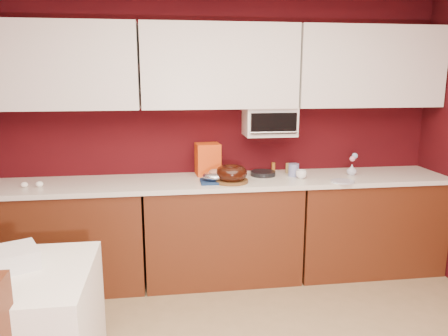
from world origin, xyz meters
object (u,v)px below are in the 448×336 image
coffee_mug (301,173)px  toaster_oven (269,121)px  flower_vase (352,169)px  bundt_cake (231,173)px  blue_jar (294,170)px  newspaper_stack (7,259)px  foil_ham_nest (215,176)px  pandoro_box (208,159)px

coffee_mug → toaster_oven: bearing=136.2°
toaster_oven → flower_vase: 0.86m
bundt_cake → blue_jar: size_ratio=2.33×
coffee_mug → newspaper_stack: bearing=-149.1°
toaster_oven → blue_jar: 0.48m
blue_jar → flower_vase: blue_jar is taller
flower_vase → newspaper_stack: size_ratio=0.35×
coffee_mug → newspaper_stack: 2.37m
toaster_oven → bundt_cake: (-0.39, -0.29, -0.39)m
foil_ham_nest → coffee_mug: size_ratio=2.36×
toaster_oven → bundt_cake: bearing=-142.7°
foil_ham_nest → pandoro_box: bearing=95.8°
bundt_cake → foil_ham_nest: (-0.14, 0.02, -0.03)m
foil_ham_nest → blue_jar: blue_jar is taller
coffee_mug → bundt_cake: bearing=-174.0°
foil_ham_nest → newspaper_stack: bearing=-137.3°
foil_ham_nest → flower_vase: 1.26m
coffee_mug → blue_jar: size_ratio=0.80×
pandoro_box → coffee_mug: pandoro_box is taller
foil_ham_nest → flower_vase: size_ratio=1.98×
pandoro_box → newspaper_stack: (-1.24, -1.47, -0.24)m
coffee_mug → newspaper_stack: size_ratio=0.30×
pandoro_box → flower_vase: bearing=-13.6°
flower_vase → newspaper_stack: bearing=-153.0°
foil_ham_nest → pandoro_box: 0.31m
blue_jar → newspaper_stack: (-1.99, -1.31, -0.15)m
bundt_cake → pandoro_box: 0.37m
bundt_cake → pandoro_box: pandoro_box is taller
pandoro_box → blue_jar: pandoro_box is taller
flower_vase → blue_jar: bearing=176.9°
foil_ham_nest → newspaper_stack: (-1.27, -1.17, -0.15)m
toaster_oven → newspaper_stack: toaster_oven is taller
blue_jar → newspaper_stack: blue_jar is taller
bundt_cake → coffee_mug: 0.63m
foil_ham_nest → coffee_mug: foil_ham_nest is taller
bundt_cake → newspaper_stack: size_ratio=0.87×
toaster_oven → blue_jar: (0.20, -0.13, -0.42)m
coffee_mug → flower_vase: flower_vase is taller
bundt_cake → flower_vase: bearing=7.0°
newspaper_stack → toaster_oven: bearing=38.8°
pandoro_box → newspaper_stack: size_ratio=0.95×
flower_vase → newspaper_stack: flower_vase is taller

